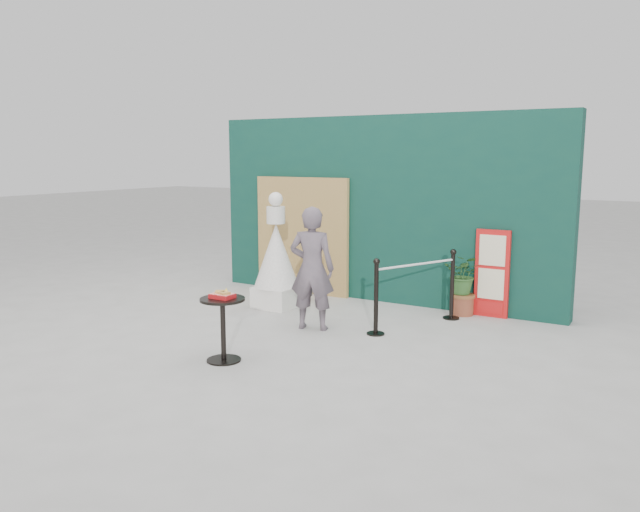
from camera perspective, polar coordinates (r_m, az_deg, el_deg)
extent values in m
plane|color=#ADAAA5|center=(7.82, -4.55, -8.47)|extent=(60.00, 60.00, 0.00)
cube|color=#0B322A|center=(10.22, 5.61, 4.27)|extent=(6.00, 0.30, 3.00)
cube|color=tan|center=(10.76, -1.67, 1.88)|extent=(1.80, 0.08, 2.00)
imported|color=#64555E|center=(8.48, -0.74, -1.14)|extent=(0.71, 0.57, 1.69)
cube|color=red|center=(9.51, 15.46, -1.56)|extent=(0.50, 0.06, 1.30)
cube|color=beige|center=(9.42, 15.49, 0.50)|extent=(0.38, 0.02, 0.45)
cube|color=beige|center=(9.50, 15.36, -2.48)|extent=(0.38, 0.02, 0.45)
cube|color=red|center=(9.58, 15.27, -4.53)|extent=(0.38, 0.02, 0.18)
cube|color=white|center=(9.88, -3.97, -3.72)|extent=(0.61, 0.61, 0.33)
cone|color=white|center=(9.75, -4.02, 0.08)|extent=(0.71, 0.71, 0.99)
cylinder|color=silver|center=(9.67, -4.06, 3.76)|extent=(0.29, 0.29, 0.26)
sphere|color=white|center=(9.65, -4.08, 5.20)|extent=(0.22, 0.22, 0.22)
cylinder|color=black|center=(7.45, -8.78, -9.37)|extent=(0.40, 0.40, 0.02)
cylinder|color=black|center=(7.35, -8.84, -6.78)|extent=(0.06, 0.06, 0.72)
cylinder|color=black|center=(7.26, -8.92, -3.94)|extent=(0.52, 0.52, 0.03)
cube|color=red|center=(7.25, -8.92, -3.63)|extent=(0.26, 0.19, 0.05)
cube|color=#F23920|center=(7.24, -8.93, -3.42)|extent=(0.24, 0.17, 0.00)
cube|color=#DBA650|center=(7.27, -9.12, -3.25)|extent=(0.15, 0.14, 0.02)
cube|color=tan|center=(7.19, -8.73, -3.38)|extent=(0.13, 0.13, 0.02)
cone|color=yellow|center=(7.26, -8.56, -3.11)|extent=(0.06, 0.06, 0.06)
cylinder|color=brown|center=(9.62, 12.91, -4.46)|extent=(0.33, 0.33, 0.27)
cylinder|color=brown|center=(9.59, 12.94, -3.54)|extent=(0.36, 0.36, 0.05)
imported|color=#2D5725|center=(9.52, 13.01, -1.65)|extent=(0.54, 0.47, 0.60)
cylinder|color=black|center=(8.44, 5.10, -7.08)|extent=(0.24, 0.24, 0.02)
cylinder|color=black|center=(8.32, 5.15, -3.97)|extent=(0.06, 0.06, 0.96)
sphere|color=black|center=(8.22, 5.20, -0.50)|extent=(0.09, 0.09, 0.09)
cylinder|color=black|center=(9.39, 11.89, -5.56)|extent=(0.24, 0.24, 0.02)
cylinder|color=black|center=(9.28, 11.99, -2.76)|extent=(0.06, 0.06, 0.96)
sphere|color=black|center=(9.19, 12.09, 0.36)|extent=(0.09, 0.09, 0.09)
cylinder|color=silver|center=(8.71, 8.82, -0.76)|extent=(0.63, 1.31, 0.03)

